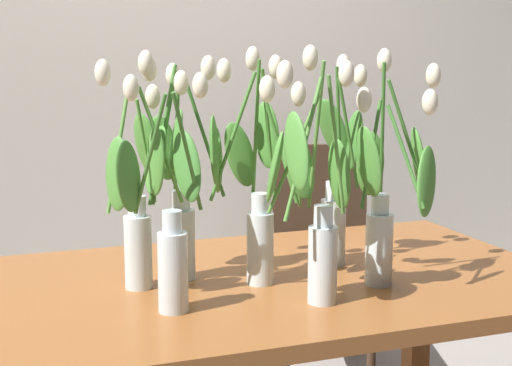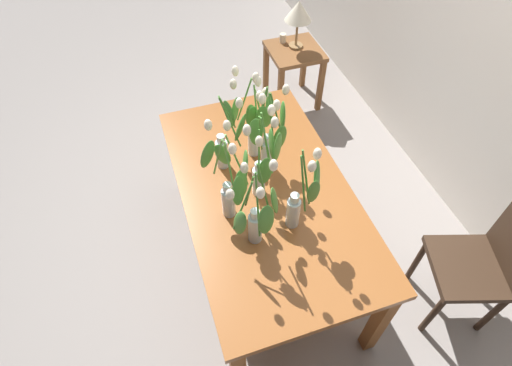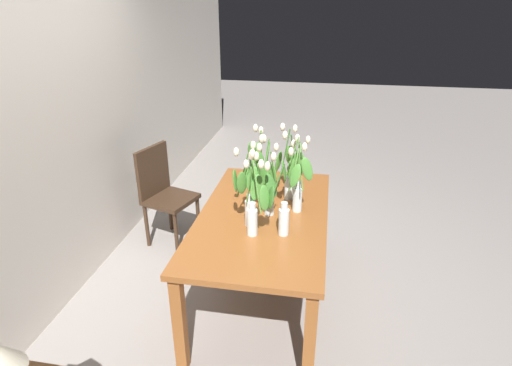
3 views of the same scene
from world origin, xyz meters
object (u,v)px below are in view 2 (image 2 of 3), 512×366
tulip_vase_3 (254,127)px  table_lamp (298,12)px  tulip_vase_5 (300,202)px  tulip_vase_2 (255,216)px  tulip_vase_4 (267,135)px  pillar_candle (283,38)px  dining_table (265,199)px  tulip_vase_1 (229,181)px  dining_chair (488,260)px  tulip_vase_6 (263,162)px  tulip_vase_0 (226,141)px  side_table (294,61)px

tulip_vase_3 → table_lamp: size_ratio=1.40×
tulip_vase_5 → tulip_vase_2: bearing=-84.0°
tulip_vase_4 → pillar_candle: tulip_vase_4 is taller
tulip_vase_2 → dining_table: bearing=152.0°
tulip_vase_1 → tulip_vase_3: bearing=144.8°
dining_chair → pillar_candle: bearing=-172.7°
tulip_vase_6 → tulip_vase_0: bearing=-154.6°
tulip_vase_5 → table_lamp: tulip_vase_5 is taller
tulip_vase_1 → side_table: (-1.59, 1.01, -0.54)m
tulip_vase_3 → dining_table: bearing=-5.7°
dining_table → dining_chair: (0.68, 1.04, -0.12)m
tulip_vase_0 → tulip_vase_3: (-0.03, 0.17, 0.03)m
tulip_vase_1 → tulip_vase_2: (0.23, 0.06, -0.01)m
tulip_vase_0 → pillar_candle: 1.70m
table_lamp → pillar_candle: size_ratio=5.31×
tulip_vase_1 → tulip_vase_3: tulip_vase_1 is taller
side_table → table_lamp: table_lamp is taller
tulip_vase_2 → tulip_vase_4: bearing=154.6°
tulip_vase_0 → tulip_vase_5: size_ratio=0.93×
tulip_vase_6 → table_lamp: size_ratio=1.47×
tulip_vase_2 → tulip_vase_5: tulip_vase_2 is taller
tulip_vase_6 → pillar_candle: 1.87m
dining_table → table_lamp: table_lamp is taller
tulip_vase_3 → tulip_vase_5: 0.55m
tulip_vase_4 → tulip_vase_6: 0.20m
tulip_vase_2 → tulip_vase_4: 0.52m
tulip_vase_0 → tulip_vase_4: tulip_vase_4 is taller
tulip_vase_1 → tulip_vase_0: bearing=167.1°
dining_table → tulip_vase_5: (0.27, 0.07, 0.28)m
tulip_vase_0 → tulip_vase_6: tulip_vase_6 is taller
tulip_vase_0 → pillar_candle: bearing=148.0°
dining_table → tulip_vase_4: 0.37m
tulip_vase_0 → tulip_vase_1: tulip_vase_1 is taller
tulip_vase_2 → tulip_vase_3: (-0.57, 0.19, -0.01)m
dining_chair → pillar_candle: size_ratio=12.40×
dining_table → table_lamp: 1.77m
tulip_vase_5 → pillar_candle: (-1.93, 0.67, -0.34)m
dining_chair → tulip_vase_0: bearing=-128.1°
tulip_vase_2 → tulip_vase_6: size_ratio=0.99×
dining_chair → pillar_candle: dining_chair is taller
tulip_vase_0 → tulip_vase_5: bearing=22.6°
tulip_vase_0 → tulip_vase_1: (0.32, -0.07, 0.05)m
dining_chair → pillar_candle: 2.36m
tulip_vase_6 → dining_chair: size_ratio=0.63×
tulip_vase_3 → table_lamp: (-1.28, 0.79, -0.10)m
tulip_vase_2 → tulip_vase_6: bearing=154.5°
dining_chair → side_table: size_ratio=1.69×
side_table → pillar_candle: size_ratio=7.33×
dining_table → tulip_vase_1: bearing=-71.2°
dining_table → tulip_vase_3: size_ratio=2.87×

